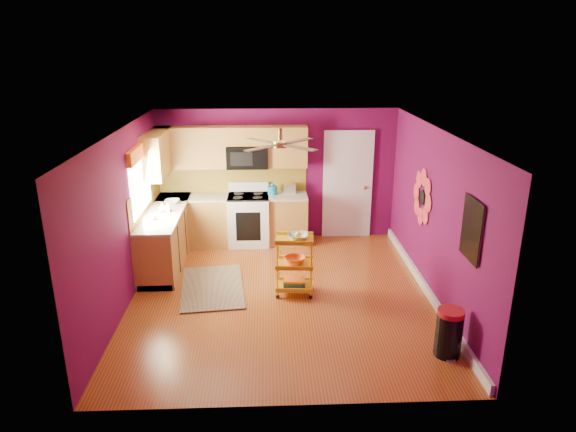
{
  "coord_description": "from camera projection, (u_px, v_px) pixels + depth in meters",
  "views": [
    {
      "loc": [
        -0.19,
        -7.0,
        3.66
      ],
      "look_at": [
        0.12,
        0.4,
        1.14
      ],
      "focal_mm": 32.0,
      "sensor_mm": 36.0,
      "label": 1
    }
  ],
  "objects": [
    {
      "name": "ground",
      "position": [
        281.0,
        295.0,
        7.81
      ],
      "size": [
        5.0,
        5.0,
        0.0
      ],
      "primitive_type": "plane",
      "color": "brown",
      "rests_on": "ground"
    },
    {
      "name": "soap_bottle_b",
      "position": [
        162.0,
        207.0,
        8.61
      ],
      "size": [
        0.13,
        0.13,
        0.16
      ],
      "primitive_type": "imported",
      "color": "white",
      "rests_on": "lower_cabinets"
    },
    {
      "name": "electric_range",
      "position": [
        249.0,
        219.0,
        9.68
      ],
      "size": [
        0.76,
        0.66,
        1.13
      ],
      "color": "white",
      "rests_on": "ground"
    },
    {
      "name": "ceiling_fan",
      "position": [
        280.0,
        144.0,
        7.26
      ],
      "size": [
        1.01,
        1.01,
        0.26
      ],
      "color": "#BF8C3F",
      "rests_on": "ground"
    },
    {
      "name": "room_envelope",
      "position": [
        283.0,
        192.0,
        7.28
      ],
      "size": [
        4.54,
        5.04,
        2.52
      ],
      "color": "#5F0A45",
      "rests_on": "ground"
    },
    {
      "name": "right_wall_art",
      "position": [
        442.0,
        210.0,
        7.11
      ],
      "size": [
        0.04,
        2.74,
        1.04
      ],
      "color": "black",
      "rests_on": "ground"
    },
    {
      "name": "shag_rug",
      "position": [
        213.0,
        287.0,
        8.04
      ],
      "size": [
        1.1,
        1.63,
        0.02
      ],
      "primitive_type": "cube",
      "rotation": [
        0.0,
        0.0,
        0.11
      ],
      "color": "black",
      "rests_on": "ground"
    },
    {
      "name": "counter_cup",
      "position": [
        153.0,
        217.0,
        8.24
      ],
      "size": [
        0.11,
        0.11,
        0.09
      ],
      "primitive_type": "imported",
      "color": "white",
      "rests_on": "lower_cabinets"
    },
    {
      "name": "trash_can",
      "position": [
        449.0,
        333.0,
        6.23
      ],
      "size": [
        0.36,
        0.38,
        0.62
      ],
      "color": "black",
      "rests_on": "ground"
    },
    {
      "name": "toaster",
      "position": [
        290.0,
        189.0,
        9.67
      ],
      "size": [
        0.22,
        0.15,
        0.18
      ],
      "primitive_type": "cube",
      "color": "beige",
      "rests_on": "lower_cabinets"
    },
    {
      "name": "lower_cabinets",
      "position": [
        204.0,
        228.0,
        9.33
      ],
      "size": [
        2.81,
        2.31,
        0.94
      ],
      "color": "olive",
      "rests_on": "ground"
    },
    {
      "name": "panel_door",
      "position": [
        347.0,
        186.0,
        9.86
      ],
      "size": [
        0.95,
        0.11,
        2.15
      ],
      "color": "white",
      "rests_on": "ground"
    },
    {
      "name": "upper_cabinetry",
      "position": [
        209.0,
        151.0,
        9.23
      ],
      "size": [
        2.8,
        2.3,
        1.26
      ],
      "color": "olive",
      "rests_on": "ground"
    },
    {
      "name": "soap_bottle_a",
      "position": [
        168.0,
        206.0,
        8.62
      ],
      "size": [
        0.08,
        0.08,
        0.18
      ],
      "primitive_type": "imported",
      "color": "#EA3F72",
      "rests_on": "lower_cabinets"
    },
    {
      "name": "rolling_cart",
      "position": [
        295.0,
        262.0,
        7.7
      ],
      "size": [
        0.59,
        0.45,
        1.01
      ],
      "color": "gold",
      "rests_on": "ground"
    },
    {
      "name": "counter_dish",
      "position": [
        172.0,
        202.0,
        9.08
      ],
      "size": [
        0.26,
        0.26,
        0.06
      ],
      "primitive_type": "imported",
      "color": "white",
      "rests_on": "lower_cabinets"
    },
    {
      "name": "teal_kettle",
      "position": [
        273.0,
        190.0,
        9.6
      ],
      "size": [
        0.18,
        0.18,
        0.21
      ],
      "color": "#146F97",
      "rests_on": "lower_cabinets"
    },
    {
      "name": "left_window",
      "position": [
        140.0,
        169.0,
        8.15
      ],
      "size": [
        0.08,
        1.35,
        1.08
      ],
      "color": "white",
      "rests_on": "ground"
    }
  ]
}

